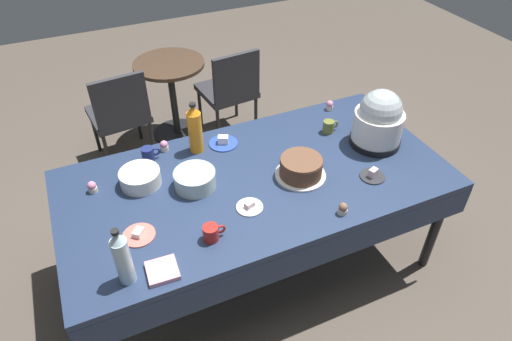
# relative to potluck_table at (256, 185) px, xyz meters

# --- Properties ---
(ground) EXTENTS (9.00, 9.00, 0.00)m
(ground) POSITION_rel_potluck_table_xyz_m (0.00, 0.00, -0.69)
(ground) COLOR brown
(potluck_table) EXTENTS (2.20, 1.10, 0.75)m
(potluck_table) POSITION_rel_potluck_table_xyz_m (0.00, 0.00, 0.00)
(potluck_table) COLOR navy
(potluck_table) RESTS_ON ground
(frosted_layer_cake) EXTENTS (0.29, 0.29, 0.12)m
(frosted_layer_cake) POSITION_rel_potluck_table_xyz_m (0.24, -0.09, 0.12)
(frosted_layer_cake) COLOR silver
(frosted_layer_cake) RESTS_ON potluck_table
(slow_cooker) EXTENTS (0.31, 0.31, 0.37)m
(slow_cooker) POSITION_rel_potluck_table_xyz_m (0.81, 0.00, 0.23)
(slow_cooker) COLOR black
(slow_cooker) RESTS_ON potluck_table
(glass_salad_bowl) EXTENTS (0.23, 0.23, 0.10)m
(glass_salad_bowl) POSITION_rel_potluck_table_xyz_m (-0.34, 0.07, 0.11)
(glass_salad_bowl) COLOR #B2C6BC
(glass_salad_bowl) RESTS_ON potluck_table
(ceramic_snack_bowl) EXTENTS (0.23, 0.23, 0.09)m
(ceramic_snack_bowl) POSITION_rel_potluck_table_xyz_m (-0.61, 0.21, 0.11)
(ceramic_snack_bowl) COLOR silver
(ceramic_snack_bowl) RESTS_ON potluck_table
(dessert_plate_cobalt) EXTENTS (0.18, 0.18, 0.06)m
(dessert_plate_cobalt) POSITION_rel_potluck_table_xyz_m (-0.05, 0.38, 0.08)
(dessert_plate_cobalt) COLOR #2D4CB2
(dessert_plate_cobalt) RESTS_ON potluck_table
(dessert_plate_white) EXTENTS (0.14, 0.14, 0.04)m
(dessert_plate_white) POSITION_rel_potluck_table_xyz_m (-0.13, -0.21, 0.07)
(dessert_plate_white) COLOR white
(dessert_plate_white) RESTS_ON potluck_table
(dessert_plate_coral) EXTENTS (0.16, 0.16, 0.04)m
(dessert_plate_coral) POSITION_rel_potluck_table_xyz_m (-0.71, -0.17, 0.07)
(dessert_plate_coral) COLOR #E07266
(dessert_plate_coral) RESTS_ON potluck_table
(dessert_plate_charcoal) EXTENTS (0.14, 0.14, 0.06)m
(dessert_plate_charcoal) POSITION_rel_potluck_table_xyz_m (0.61, -0.27, 0.08)
(dessert_plate_charcoal) COLOR #2D2D33
(dessert_plate_charcoal) RESTS_ON potluck_table
(cupcake_berry) EXTENTS (0.05, 0.05, 0.07)m
(cupcake_berry) POSITION_rel_potluck_table_xyz_m (0.76, 0.46, 0.09)
(cupcake_berry) COLOR beige
(cupcake_berry) RESTS_ON potluck_table
(cupcake_lemon) EXTENTS (0.05, 0.05, 0.07)m
(cupcake_lemon) POSITION_rel_potluck_table_xyz_m (-0.87, 0.26, 0.09)
(cupcake_lemon) COLOR beige
(cupcake_lemon) RESTS_ON potluck_table
(cupcake_vanilla) EXTENTS (0.05, 0.05, 0.07)m
(cupcake_vanilla) POSITION_rel_potluck_table_xyz_m (-0.41, 0.46, 0.09)
(cupcake_vanilla) COLOR beige
(cupcake_vanilla) RESTS_ON potluck_table
(cupcake_mint) EXTENTS (0.05, 0.05, 0.07)m
(cupcake_mint) POSITION_rel_potluck_table_xyz_m (0.29, -0.45, 0.09)
(cupcake_mint) COLOR beige
(cupcake_mint) RESTS_ON potluck_table
(soda_bottle_orange_juice) EXTENTS (0.09, 0.09, 0.33)m
(soda_bottle_orange_juice) POSITION_rel_potluck_table_xyz_m (-0.22, 0.39, 0.22)
(soda_bottle_orange_juice) COLOR orange
(soda_bottle_orange_juice) RESTS_ON potluck_table
(soda_bottle_water) EXTENTS (0.07, 0.07, 0.32)m
(soda_bottle_water) POSITION_rel_potluck_table_xyz_m (-0.81, -0.41, 0.21)
(soda_bottle_water) COLOR silver
(soda_bottle_water) RESTS_ON potluck_table
(coffee_mug_red) EXTENTS (0.12, 0.08, 0.08)m
(coffee_mug_red) POSITION_rel_potluck_table_xyz_m (-0.39, -0.34, 0.10)
(coffee_mug_red) COLOR #B2231E
(coffee_mug_red) RESTS_ON potluck_table
(coffee_mug_tan) EXTENTS (0.11, 0.07, 0.08)m
(coffee_mug_tan) POSITION_rel_potluck_table_xyz_m (0.97, 0.27, 0.10)
(coffee_mug_tan) COLOR tan
(coffee_mug_tan) RESTS_ON potluck_table
(coffee_mug_navy) EXTENTS (0.11, 0.07, 0.09)m
(coffee_mug_navy) POSITION_rel_potluck_table_xyz_m (-0.52, 0.41, 0.10)
(coffee_mug_navy) COLOR navy
(coffee_mug_navy) RESTS_ON potluck_table
(coffee_mug_olive) EXTENTS (0.11, 0.07, 0.08)m
(coffee_mug_olive) POSITION_rel_potluck_table_xyz_m (0.61, 0.23, 0.10)
(coffee_mug_olive) COLOR olive
(coffee_mug_olive) RESTS_ON potluck_table
(paper_napkin_stack) EXTENTS (0.15, 0.15, 0.02)m
(paper_napkin_stack) POSITION_rel_potluck_table_xyz_m (-0.66, -0.44, 0.07)
(paper_napkin_stack) COLOR pink
(paper_napkin_stack) RESTS_ON potluck_table
(maroon_chair_left) EXTENTS (0.48, 0.48, 0.85)m
(maroon_chair_left) POSITION_rel_potluck_table_xyz_m (-0.54, 1.46, -0.20)
(maroon_chair_left) COLOR #333338
(maroon_chair_left) RESTS_ON ground
(maroon_chair_right) EXTENTS (0.48, 0.48, 0.85)m
(maroon_chair_right) POSITION_rel_potluck_table_xyz_m (0.41, 1.46, -0.20)
(maroon_chair_right) COLOR #333338
(maroon_chair_right) RESTS_ON ground
(round_cafe_table) EXTENTS (0.60, 0.60, 0.72)m
(round_cafe_table) POSITION_rel_potluck_table_xyz_m (-0.05, 1.68, -0.19)
(round_cafe_table) COLOR #473323
(round_cafe_table) RESTS_ON ground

